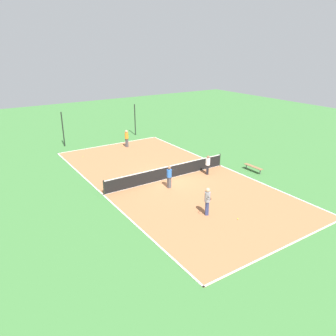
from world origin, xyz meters
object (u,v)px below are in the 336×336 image
object	(u,v)px
tennis_ball_near_net	(238,219)
tennis_ball_left_sideline	(83,156)
player_center_orange	(127,137)
tennis_ball_right_alley	(123,146)
player_near_blue	(169,175)
fence_post_back_right	(135,120)
player_baseline_gray	(207,199)
fence_post_back_left	(63,129)
tennis_net	(168,172)
bench	(253,167)
player_near_white	(208,164)

from	to	relation	value
tennis_ball_near_net	tennis_ball_left_sideline	bearing A→B (deg)	102.74
player_center_orange	tennis_ball_right_alley	size ratio (longest dim) A/B	26.23
player_near_blue	tennis_ball_right_alley	bearing A→B (deg)	71.68
player_center_orange	tennis_ball_left_sideline	size ratio (longest dim) A/B	26.23
fence_post_back_right	player_baseline_gray	bearing A→B (deg)	-105.42
fence_post_back_left	player_near_blue	bearing A→B (deg)	-77.58
tennis_net	bench	world-z (taller)	tennis_net
tennis_ball_right_alley	tennis_net	bearing A→B (deg)	-95.08
tennis_ball_left_sideline	tennis_ball_near_net	size ratio (longest dim) A/B	1.00
player_near_white	player_near_blue	size ratio (longest dim) A/B	0.94
player_baseline_gray	fence_post_back_right	bearing A→B (deg)	-163.14
tennis_net	bench	size ratio (longest dim) A/B	5.96
player_near_blue	player_center_orange	bearing A→B (deg)	70.03
bench	tennis_ball_left_sideline	xyz separation A→B (m)	(-10.58, 11.44, -0.34)
player_near_blue	tennis_ball_near_net	xyz separation A→B (m)	(0.87, -6.20, -0.94)
fence_post_back_left	fence_post_back_right	bearing A→B (deg)	0.00
player_center_orange	tennis_ball_left_sideline	world-z (taller)	player_center_orange
tennis_net	fence_post_back_right	world-z (taller)	fence_post_back_right
player_near_white	player_near_blue	distance (m)	4.11
fence_post_back_left	tennis_ball_near_net	bearing A→B (deg)	-78.87
tennis_ball_left_sideline	tennis_net	bearing A→B (deg)	-66.90
player_baseline_gray	tennis_net	bearing A→B (deg)	-158.82
tennis_ball_right_alley	fence_post_back_left	bearing A→B (deg)	146.97
player_near_white	fence_post_back_left	size ratio (longest dim) A/B	0.45
player_baseline_gray	fence_post_back_left	xyz separation A→B (m)	(-2.93, 19.52, 0.72)
tennis_net	tennis_ball_left_sideline	bearing A→B (deg)	113.10
tennis_net	player_baseline_gray	world-z (taller)	player_baseline_gray
tennis_net	fence_post_back_left	bearing A→B (deg)	107.40
tennis_net	player_near_white	distance (m)	3.35
bench	tennis_ball_near_net	bearing A→B (deg)	127.04
tennis_ball_left_sideline	player_center_orange	bearing A→B (deg)	6.67
player_baseline_gray	tennis_ball_near_net	distance (m)	2.16
player_baseline_gray	player_center_orange	xyz separation A→B (m)	(2.35, 15.68, -0.02)
tennis_ball_near_net	player_near_white	bearing A→B (deg)	64.55
tennis_ball_near_net	fence_post_back_right	world-z (taller)	fence_post_back_right
tennis_ball_left_sideline	player_baseline_gray	bearing A→B (deg)	-80.42
player_baseline_gray	player_center_orange	world-z (taller)	player_baseline_gray
player_center_orange	player_near_white	bearing A→B (deg)	-12.92
player_baseline_gray	fence_post_back_left	world-z (taller)	fence_post_back_left
tennis_net	player_baseline_gray	xyz separation A→B (m)	(-1.23, -6.25, 0.51)
bench	fence_post_back_right	world-z (taller)	fence_post_back_right
player_baseline_gray	tennis_ball_left_sideline	xyz separation A→B (m)	(-2.55, 15.10, -1.02)
tennis_net	tennis_ball_left_sideline	distance (m)	9.64
player_baseline_gray	tennis_ball_left_sideline	bearing A→B (deg)	-138.13
player_center_orange	tennis_ball_left_sideline	xyz separation A→B (m)	(-4.90, -0.57, -0.99)
tennis_ball_right_alley	player_near_white	bearing A→B (deg)	-78.27
player_center_orange	player_near_white	world-z (taller)	player_center_orange
player_baseline_gray	player_near_blue	distance (m)	4.72
tennis_net	tennis_ball_left_sideline	size ratio (longest dim) A/B	159.78
player_baseline_gray	player_near_blue	bearing A→B (deg)	-151.70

